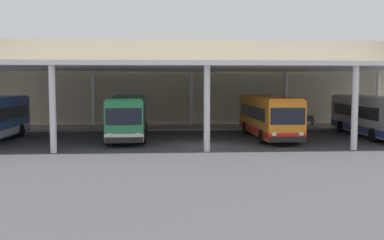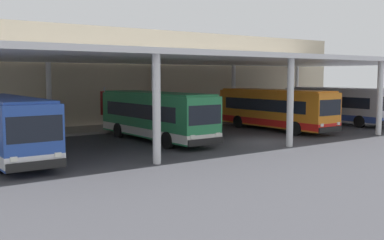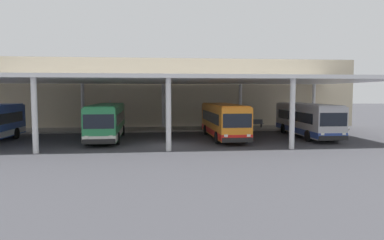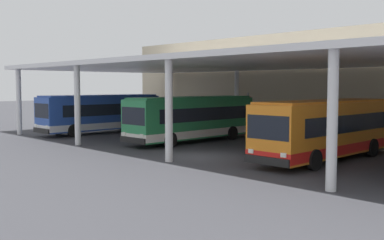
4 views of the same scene
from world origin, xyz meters
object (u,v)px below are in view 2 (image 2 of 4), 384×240
bench_waiting (255,112)px  trash_bin (275,110)px  bus_middle_bay (275,109)px  banner_sign (105,105)px  bus_far_bay (337,105)px  bus_nearest_bay (5,127)px  bus_second_bay (156,116)px

bench_waiting → trash_bin: (2.93, 0.11, 0.01)m
bus_middle_bay → banner_sign: bearing=147.8°
bus_far_bay → trash_bin: size_ratio=10.79×
bus_middle_bay → trash_bin: bearing=44.0°
bus_nearest_bay → trash_bin: size_ratio=10.75×
bus_far_bay → trash_bin: bus_far_bay is taller
bus_nearest_bay → trash_bin: 29.93m
bench_waiting → bus_second_bay: bearing=-154.6°
bus_second_bay → bench_waiting: (15.96, 7.59, -0.99)m
bus_middle_bay → bench_waiting: bus_middle_bay is taller
bus_middle_bay → bus_far_bay: same height
bus_middle_bay → trash_bin: (8.28, 8.00, -0.98)m
bench_waiting → bus_far_bay: bearing=-69.8°
bus_far_bay → banner_sign: (-19.28, 6.71, 0.32)m
bench_waiting → bus_middle_bay: bearing=-124.1°
bus_second_bay → bus_far_bay: (18.76, -0.00, 0.00)m
bus_second_bay → banner_sign: bearing=94.5°
bus_second_bay → banner_sign: (-0.53, 6.71, 0.32)m
trash_bin → banner_sign: (-19.42, -0.99, 1.30)m
bus_nearest_bay → bench_waiting: bus_nearest_bay is taller
bus_second_bay → bench_waiting: 17.70m
bus_second_bay → bench_waiting: bearing=25.4°
bus_second_bay → banner_sign: size_ratio=3.31×
bus_second_bay → trash_bin: size_ratio=10.80×
bench_waiting → banner_sign: size_ratio=0.56×
bus_second_bay → banner_sign: 6.74m
bus_middle_bay → trash_bin: 11.55m
trash_bin → bus_middle_bay: bearing=-136.0°
bus_middle_bay → banner_sign: 13.17m
trash_bin → banner_sign: banner_sign is taller
bus_nearest_bay → banner_sign: size_ratio=3.29×
bus_middle_bay → bus_second_bay: bearing=178.4°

